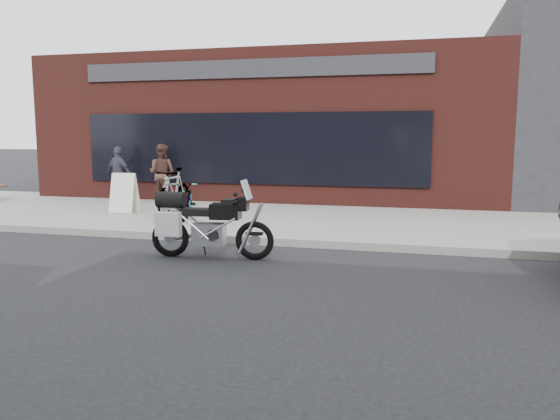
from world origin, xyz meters
TOP-DOWN VIEW (x-y plane):
  - ground at (0.00, 0.00)m, footprint 120.00×120.00m
  - near_sidewalk at (0.00, 7.00)m, footprint 44.00×6.00m
  - storefront at (-2.00, 13.98)m, footprint 14.00×10.07m
  - motorcycle at (-0.79, 2.74)m, footprint 2.15×0.82m
  - bicycle_front at (-2.50, 5.88)m, footprint 1.02×1.74m
  - bicycle_rear at (-3.00, 6.24)m, footprint 0.62×1.92m
  - sandwich_sign at (-4.45, 6.44)m, footprint 0.65×0.60m
  - cafe_patron_left at (-4.50, 8.60)m, footprint 0.86×0.70m
  - cafe_patron_right at (-5.75, 8.36)m, footprint 1.02×0.67m

SIDE VIEW (x-z plane):
  - ground at x=0.00m, z-range 0.00..0.00m
  - near_sidewalk at x=0.00m, z-range 0.00..0.15m
  - bicycle_front at x=-2.50m, z-range 0.15..1.01m
  - motorcycle at x=-0.79m, z-range -0.09..1.27m
  - sandwich_sign at x=-4.45m, z-range 0.15..1.14m
  - bicycle_rear at x=-3.00m, z-range 0.15..1.29m
  - cafe_patron_right at x=-5.75m, z-range 0.15..1.75m
  - cafe_patron_left at x=-4.50m, z-range 0.15..1.83m
  - storefront at x=-2.00m, z-range 0.00..4.50m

